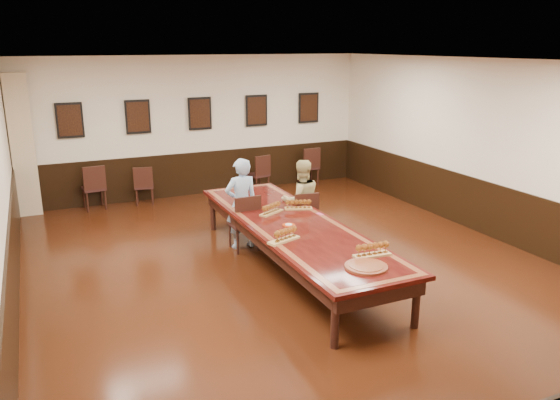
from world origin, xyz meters
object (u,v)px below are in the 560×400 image
spare_chair_b (144,185)px  person_man (241,204)px  conference_table (293,232)px  carved_platter (366,267)px  chair_woman (303,217)px  person_woman (301,201)px  chair_man (244,222)px  spare_chair_a (93,187)px  spare_chair_c (258,173)px  spare_chair_d (308,166)px

spare_chair_b → person_man: bearing=119.5°
spare_chair_b → conference_table: (1.42, -4.65, 0.18)m
spare_chair_b → person_man: (1.02, -3.42, 0.36)m
person_man → carved_platter: size_ratio=2.49×
chair_woman → person_woman: 0.29m
chair_woman → conference_table: (-0.68, -1.02, 0.14)m
person_woman → chair_man: bearing=7.2°
person_man → carved_platter: 3.21m
chair_man → chair_woman: size_ratio=1.05×
conference_table → carved_platter: 1.96m
spare_chair_a → person_woman: size_ratio=0.66×
chair_woman → person_woman: person_woman is taller
person_man → person_woman: person_man is taller
chair_man → spare_chair_a: chair_man is taller
spare_chair_b → chair_man: bearing=119.0°
spare_chair_b → carved_platter: 6.77m
spare_chair_b → conference_table: size_ratio=0.17×
person_man → person_woman: size_ratio=1.07×
spare_chair_b → spare_chair_c: spare_chair_c is taller
spare_chair_d → person_woman: (-1.99, -3.57, 0.26)m
spare_chair_b → carved_platter: bearing=115.5°
chair_woman → spare_chair_b: 4.19m
spare_chair_c → spare_chair_b: bearing=-15.5°
chair_woman → carved_platter: (-0.62, -2.97, 0.30)m
spare_chair_a → conference_table: 5.33m
spare_chair_c → person_man: 3.72m
spare_chair_a → person_woman: person_woman is taller
chair_woman → spare_chair_d: size_ratio=0.99×
chair_man → spare_chair_d: size_ratio=1.04×
spare_chair_c → person_woman: (-0.56, -3.42, 0.29)m
spare_chair_b → spare_chair_a: bearing=9.3°
spare_chair_a → spare_chair_d: spare_chair_a is taller
spare_chair_d → spare_chair_b: bearing=1.8°
spare_chair_a → person_man: (2.08, -3.49, 0.31)m
chair_man → spare_chair_d: 4.72m
carved_platter → chair_woman: bearing=78.2°
spare_chair_a → person_man: size_ratio=0.61×
spare_chair_b → person_man: size_ratio=0.55×
spare_chair_a → carved_platter: 7.14m
chair_man → carved_platter: 3.12m
carved_platter → conference_table: bearing=91.9°
chair_woman → person_man: 1.15m
spare_chair_b → conference_table: spare_chair_b is taller
chair_man → spare_chair_d: chair_man is taller
person_man → person_woman: 1.10m
spare_chair_a → person_man: bearing=115.7°
spare_chair_c → spare_chair_d: bearing=173.0°
spare_chair_d → conference_table: spare_chair_d is taller
spare_chair_d → person_man: (-3.09, -3.47, 0.31)m
spare_chair_d → person_woman: size_ratio=0.65×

